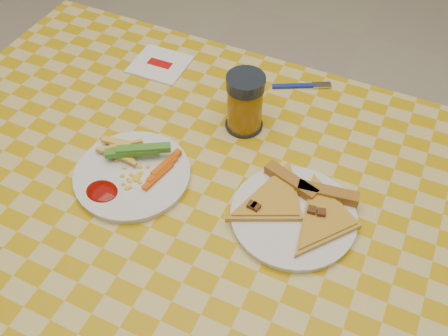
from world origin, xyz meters
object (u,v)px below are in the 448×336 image
(plate_left, at_px, (133,176))
(plate_right, at_px, (293,217))
(table, at_px, (204,217))
(drink_glass, at_px, (245,103))

(plate_left, xyz_separation_m, plate_right, (0.31, 0.04, 0.00))
(table, bearing_deg, plate_right, 6.15)
(drink_glass, bearing_deg, table, -88.91)
(plate_left, bearing_deg, drink_glass, 58.41)
(table, distance_m, plate_right, 0.19)
(plate_right, bearing_deg, plate_left, -172.76)
(plate_left, relative_size, drink_glass, 1.69)
(table, xyz_separation_m, plate_left, (-0.14, -0.02, 0.08))
(table, relative_size, drink_glass, 10.05)
(table, xyz_separation_m, drink_glass, (-0.00, 0.20, 0.14))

